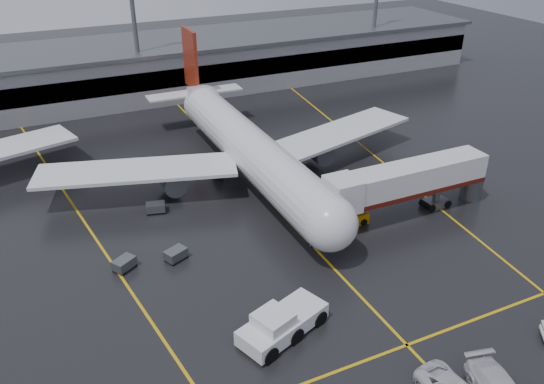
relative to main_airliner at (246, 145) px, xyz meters
name	(u,v)px	position (x,y,z in m)	size (l,w,h in m)	color
ground	(281,213)	(0.00, -9.70, -4.21)	(220.00, 220.00, 0.00)	black
apron_line_centre	(281,213)	(0.00, -9.70, -4.20)	(0.25, 90.00, 0.02)	gold
apron_line_stop	(407,345)	(0.00, -31.70, -4.20)	(60.00, 0.25, 0.02)	gold
apron_line_left	(77,210)	(-20.00, 0.30, -4.20)	(0.25, 70.00, 0.02)	gold
apron_line_right	(368,150)	(18.00, 0.30, -4.20)	(0.25, 70.00, 0.02)	gold
terminal	(161,66)	(0.00, 38.23, 0.11)	(122.00, 19.00, 8.60)	gray
light_mast_mid	(133,14)	(-5.00, 32.30, 10.27)	(3.00, 1.20, 25.45)	#595B60
main_airliner	(246,145)	(0.00, 0.00, 0.00)	(48.80, 45.60, 14.10)	silver
jet_bridge	(408,182)	(11.87, -15.70, -0.28)	(19.90, 3.40, 6.05)	silver
pushback_tractor	(281,324)	(-8.22, -26.60, -3.14)	(8.08, 5.44, 2.68)	silver
belt_loader	(349,219)	(5.39, -14.79, -3.59)	(4.00, 1.90, 2.52)	orange
baggage_cart_a	(176,254)	(-12.75, -13.33, -3.58)	(2.36, 2.02, 1.12)	#595B60
baggage_cart_b	(124,263)	(-17.46, -12.78, -3.58)	(2.39, 2.17, 1.12)	#595B60
baggage_cart_c	(156,207)	(-12.23, -3.84, -3.58)	(2.24, 1.72, 1.12)	#595B60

